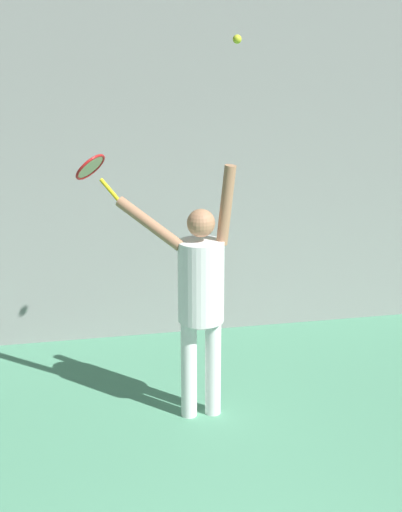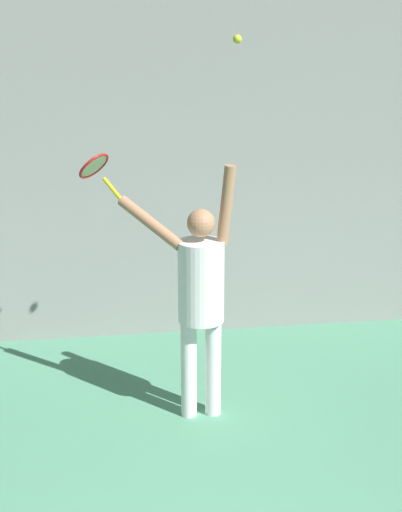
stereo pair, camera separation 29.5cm
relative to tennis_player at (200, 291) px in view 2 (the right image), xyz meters
name	(u,v)px [view 2 (the right image)]	position (x,y,z in m)	size (l,w,h in m)	color
back_wall	(139,93)	(-0.34, 1.80, 1.41)	(18.00, 0.10, 5.00)	gray
tennis_player	(200,291)	(0.00, 0.00, 0.00)	(0.92, 0.58, 2.10)	white
tennis_racket	(96,168)	(-0.78, 0.51, 0.91)	(0.40, 0.37, 0.38)	yellow
tennis_ball	(237,39)	(0.26, -0.04, 1.91)	(0.06, 0.06, 0.06)	#CCDB2D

